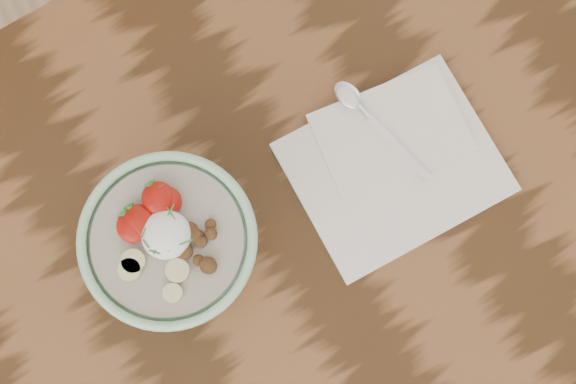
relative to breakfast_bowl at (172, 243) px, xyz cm
name	(u,v)px	position (x,y,z in cm)	size (l,w,h in cm)	color
table	(308,261)	(13.15, -8.64, -16.00)	(160.00, 90.00, 75.00)	#361F0D
breakfast_bowl	(172,243)	(0.00, 0.00, 0.00)	(19.67, 19.67, 13.13)	#9BD1A5
napkin	(394,160)	(27.98, -4.34, -6.08)	(25.37, 21.64, 1.50)	white
spoon	(361,108)	(27.79, 3.09, -4.85)	(4.92, 16.40, 0.86)	silver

